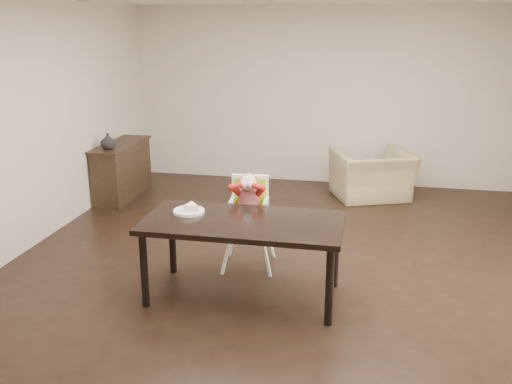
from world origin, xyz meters
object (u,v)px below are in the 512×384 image
(armchair, at_px, (372,167))
(high_chair, at_px, (249,201))
(dining_table, at_px, (243,229))
(sideboard, at_px, (122,170))

(armchair, bearing_deg, high_chair, 43.17)
(high_chair, distance_m, armchair, 2.94)
(dining_table, height_order, high_chair, high_chair)
(dining_table, bearing_deg, high_chair, 97.89)
(armchair, distance_m, sideboard, 3.60)
(dining_table, bearing_deg, armchair, 71.23)
(high_chair, height_order, sideboard, high_chair)
(dining_table, distance_m, armchair, 3.55)
(armchair, xyz_separation_m, sideboard, (-3.54, -0.66, -0.06))
(sideboard, bearing_deg, dining_table, -48.29)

